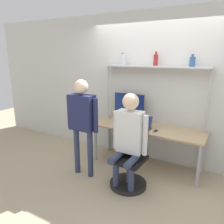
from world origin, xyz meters
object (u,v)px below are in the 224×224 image
(cell_phone, at_px, (156,131))
(bottle_blue, at_px, (192,61))
(monitor, at_px, (129,106))
(laptop, at_px, (141,125))
(person_seated, at_px, (129,134))
(bottle_red, at_px, (156,60))
(office_chair, at_px, (130,168))
(bottle_clear, at_px, (123,60))
(person_standing, at_px, (82,116))

(cell_phone, height_order, bottle_blue, bottle_blue)
(monitor, height_order, laptop, monitor)
(person_seated, distance_m, bottle_red, 1.39)
(monitor, relative_size, office_chair, 0.65)
(person_seated, relative_size, bottle_blue, 7.70)
(monitor, relative_size, bottle_red, 2.61)
(cell_phone, xyz_separation_m, person_seated, (-0.20, -0.62, 0.12))
(laptop, relative_size, bottle_blue, 1.86)
(laptop, bearing_deg, bottle_blue, 22.20)
(monitor, bearing_deg, bottle_clear, 177.49)
(laptop, relative_size, person_seated, 0.24)
(person_seated, distance_m, bottle_blue, 1.51)
(bottle_blue, relative_size, bottle_clear, 0.89)
(person_seated, bearing_deg, bottle_blue, 56.65)
(cell_phone, relative_size, person_standing, 0.09)
(cell_phone, bearing_deg, bottle_blue, 37.93)
(cell_phone, bearing_deg, person_standing, -146.09)
(bottle_clear, relative_size, bottle_red, 0.91)
(bottle_clear, bearing_deg, bottle_red, 0.00)
(office_chair, bearing_deg, person_standing, -173.13)
(laptop, bearing_deg, bottle_clear, 151.09)
(bottle_clear, bearing_deg, cell_phone, -22.54)
(cell_phone, distance_m, bottle_clear, 1.42)
(bottle_red, bearing_deg, person_standing, -129.62)
(office_chair, xyz_separation_m, bottle_blue, (0.62, 0.90, 1.57))
(laptop, relative_size, bottle_clear, 1.65)
(person_seated, relative_size, bottle_clear, 6.84)
(bottle_red, bearing_deg, bottle_blue, 0.00)
(office_chair, xyz_separation_m, bottle_clear, (-0.59, 0.90, 1.58))
(person_standing, relative_size, bottle_clear, 7.58)
(bottle_red, bearing_deg, office_chair, -91.90)
(person_seated, bearing_deg, bottle_red, 88.05)
(bottle_clear, bearing_deg, monitor, -2.51)
(person_standing, xyz_separation_m, bottle_blue, (1.41, 0.99, 0.84))
(monitor, distance_m, bottle_clear, 0.85)
(bottle_blue, distance_m, bottle_clear, 1.21)
(monitor, height_order, bottle_red, bottle_red)
(laptop, bearing_deg, office_chair, -82.83)
(bottle_clear, bearing_deg, laptop, -28.91)
(office_chair, relative_size, bottle_red, 3.99)
(monitor, bearing_deg, person_seated, -64.65)
(cell_phone, distance_m, person_seated, 0.66)
(laptop, xyz_separation_m, office_chair, (0.08, -0.61, -0.50))
(monitor, distance_m, person_seated, 1.05)
(office_chair, distance_m, bottle_blue, 1.91)
(person_seated, xyz_separation_m, bottle_blue, (0.62, 0.94, 1.00))
(laptop, height_order, bottle_blue, bottle_blue)
(person_standing, distance_m, bottle_blue, 1.92)
(person_standing, xyz_separation_m, bottle_red, (0.82, 0.99, 0.86))
(bottle_blue, bearing_deg, laptop, -157.80)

